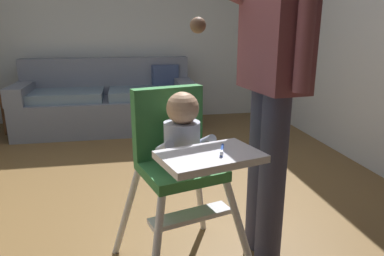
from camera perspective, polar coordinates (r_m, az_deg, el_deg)
ground at (r=2.61m, az=-8.05°, el=-13.29°), size 5.65×6.80×0.10m
wall_far at (r=4.91m, az=-10.24°, el=17.20°), size 4.85×0.06×2.70m
couch at (r=4.48m, az=-13.49°, el=4.04°), size 2.10×0.86×0.86m
high_chair at (r=1.68m, az=-1.94°, el=-3.57°), size 0.74×0.83×0.94m
adult_standing at (r=1.78m, az=12.77°, el=7.77°), size 0.55×0.50×1.71m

